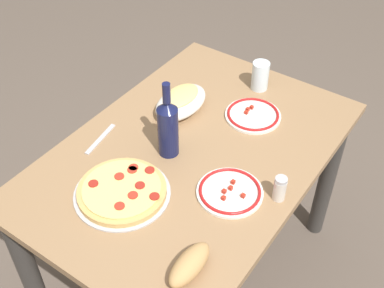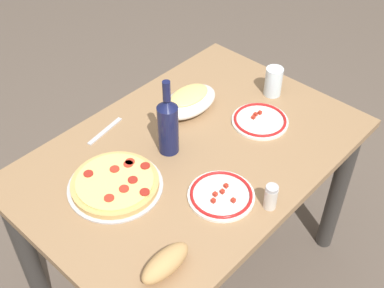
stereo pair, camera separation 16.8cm
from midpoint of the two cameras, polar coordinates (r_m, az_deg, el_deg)
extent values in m
plane|color=brown|center=(2.25, -2.20, -14.44)|extent=(8.00, 8.00, 0.00)
cube|color=#93704C|center=(1.71, -2.81, -1.25)|extent=(1.18, 0.80, 0.03)
cylinder|color=#33302D|center=(2.42, -1.41, 2.79)|extent=(0.07, 0.07, 0.69)
cylinder|color=#33302D|center=(1.95, -20.60, -13.85)|extent=(0.07, 0.07, 0.69)
cylinder|color=#33302D|center=(2.19, 13.20, -3.78)|extent=(0.07, 0.07, 0.69)
cylinder|color=#B7B7BC|center=(1.58, -11.04, -5.75)|extent=(0.30, 0.30, 0.01)
cylinder|color=tan|center=(1.57, -11.10, -5.45)|extent=(0.28, 0.28, 0.02)
cylinder|color=#EACC75|center=(1.56, -11.15, -5.16)|extent=(0.25, 0.25, 0.01)
cylinder|color=#B22D1E|center=(1.61, -9.86, -3.07)|extent=(0.03, 0.03, 0.00)
cylinder|color=maroon|center=(1.56, -9.08, -4.85)|extent=(0.03, 0.03, 0.00)
cylinder|color=maroon|center=(1.60, -7.89, -3.12)|extent=(0.03, 0.03, 0.00)
cylinder|color=#B22D1E|center=(1.51, -11.49, -7.14)|extent=(0.03, 0.03, 0.00)
cylinder|color=#B22D1E|center=(1.53, -9.94, -5.95)|extent=(0.03, 0.03, 0.00)
cylinder|color=maroon|center=(1.59, -14.25, -4.56)|extent=(0.03, 0.03, 0.00)
cylinder|color=#B22D1E|center=(1.61, -9.71, -2.80)|extent=(0.03, 0.03, 0.00)
cylinder|color=#B22D1E|center=(1.59, -11.35, -3.80)|extent=(0.03, 0.03, 0.00)
cylinder|color=maroon|center=(1.52, -7.50, -6.13)|extent=(0.03, 0.03, 0.00)
ellipsoid|color=white|center=(1.85, -3.88, 4.70)|extent=(0.24, 0.15, 0.07)
ellipsoid|color=#AD2819|center=(1.84, -3.90, 5.01)|extent=(0.20, 0.12, 0.03)
ellipsoid|color=#EACC75|center=(1.83, -3.93, 5.46)|extent=(0.17, 0.10, 0.02)
cylinder|color=#141942|center=(1.64, -5.69, 1.30)|extent=(0.07, 0.07, 0.18)
cone|color=#141942|center=(1.57, -5.95, 4.24)|extent=(0.07, 0.07, 0.03)
cylinder|color=#141942|center=(1.54, -6.09, 5.70)|extent=(0.03, 0.03, 0.07)
cylinder|color=silver|center=(1.95, 5.39, 7.71)|extent=(0.07, 0.07, 0.12)
cylinder|color=white|center=(1.83, 4.42, 3.15)|extent=(0.21, 0.21, 0.01)
torus|color=red|center=(1.83, 4.43, 3.34)|extent=(0.19, 0.19, 0.01)
cube|color=#AD2819|center=(1.84, 3.83, 3.88)|extent=(0.01, 0.01, 0.01)
cube|color=#AD2819|center=(1.83, 3.65, 3.54)|extent=(0.01, 0.01, 0.01)
cube|color=#AD2819|center=(1.86, 4.30, 4.12)|extent=(0.01, 0.01, 0.01)
cylinder|color=white|center=(1.55, 1.27, -5.73)|extent=(0.21, 0.21, 0.01)
torus|color=red|center=(1.55, 1.28, -5.53)|extent=(0.19, 0.19, 0.01)
cube|color=#AD2819|center=(1.52, 0.49, -6.37)|extent=(0.01, 0.01, 0.01)
cube|color=#AD2819|center=(1.54, 0.60, -5.61)|extent=(0.01, 0.01, 0.01)
cube|color=#AD2819|center=(1.55, 1.37, -5.22)|extent=(0.01, 0.01, 0.01)
cube|color=#AD2819|center=(1.57, 1.70, -4.53)|extent=(0.01, 0.01, 0.01)
cube|color=#AD2819|center=(1.53, 2.76, -6.09)|extent=(0.01, 0.01, 0.01)
ellipsoid|color=tan|center=(1.36, -3.92, -13.82)|extent=(0.16, 0.07, 0.06)
cylinder|color=silver|center=(1.53, 6.94, -5.38)|extent=(0.04, 0.04, 0.07)
cylinder|color=#B7B7BC|center=(1.50, 7.08, -4.26)|extent=(0.04, 0.04, 0.01)
cube|color=#B7B7BC|center=(1.78, -13.13, 0.45)|extent=(0.17, 0.04, 0.00)
camera|label=1|loc=(0.08, -92.87, -2.60)|focal=46.50mm
camera|label=2|loc=(0.08, 87.13, 2.60)|focal=46.50mm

